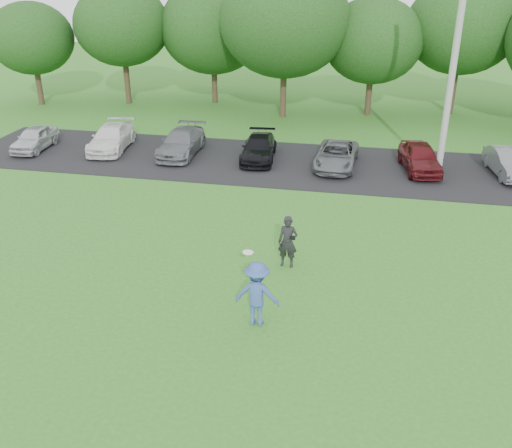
{
  "coord_description": "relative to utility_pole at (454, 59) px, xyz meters",
  "views": [
    {
      "loc": [
        3.15,
        -12.08,
        8.76
      ],
      "look_at": [
        0.0,
        3.5,
        1.3
      ],
      "focal_mm": 40.0,
      "sensor_mm": 36.0,
      "label": 1
    }
  ],
  "objects": [
    {
      "name": "camera_bystander",
      "position": [
        -5.31,
        -9.35,
        -4.19
      ],
      "size": [
        0.63,
        0.45,
        1.66
      ],
      "color": "black",
      "rests_on": "ground"
    },
    {
      "name": "parking_lot",
      "position": [
        -6.33,
        0.25,
        -5.0
      ],
      "size": [
        32.0,
        6.5,
        0.03
      ],
      "primitive_type": "cube",
      "color": "black",
      "rests_on": "ground"
    },
    {
      "name": "tree_row",
      "position": [
        -4.81,
        10.01,
        -0.11
      ],
      "size": [
        42.39,
        9.85,
        8.64
      ],
      "color": "#38281C",
      "rests_on": "ground"
    },
    {
      "name": "utility_pole",
      "position": [
        0.0,
        0.0,
        0.0
      ],
      "size": [
        0.28,
        0.28,
        10.04
      ],
      "primitive_type": "cylinder",
      "color": "#9C9B97",
      "rests_on": "ground"
    },
    {
      "name": "frisbee_player",
      "position": [
        -5.63,
        -12.56,
        -4.12
      ],
      "size": [
        1.18,
        0.7,
        2.08
      ],
      "color": "#36529A",
      "rests_on": "ground"
    },
    {
      "name": "parked_cars",
      "position": [
        -6.97,
        0.4,
        -4.42
      ],
      "size": [
        27.77,
        4.54,
        1.23
      ],
      "color": "silver",
      "rests_on": "parking_lot"
    },
    {
      "name": "ground",
      "position": [
        -6.33,
        -12.75,
        -5.02
      ],
      "size": [
        100.0,
        100.0,
        0.0
      ],
      "primitive_type": "plane",
      "color": "#2B6A1E",
      "rests_on": "ground"
    }
  ]
}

